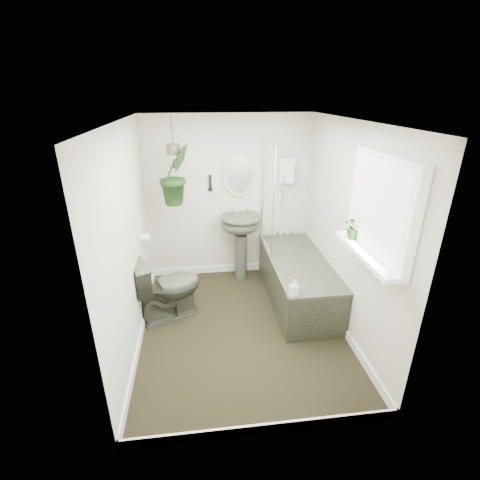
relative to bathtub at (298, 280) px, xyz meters
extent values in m
cube|color=black|center=(-0.80, -0.50, -0.30)|extent=(2.30, 2.80, 0.02)
cube|color=white|center=(-0.80, -0.50, 2.02)|extent=(2.30, 2.80, 0.02)
cube|color=silver|center=(-0.80, 0.91, 0.86)|extent=(2.30, 0.02, 2.30)
cube|color=silver|center=(-0.80, -1.91, 0.86)|extent=(2.30, 0.02, 2.30)
cube|color=silver|center=(-1.96, -0.50, 0.86)|extent=(0.02, 2.80, 2.30)
cube|color=silver|center=(0.36, -0.50, 0.86)|extent=(0.02, 2.80, 2.30)
cube|color=white|center=(-0.80, -0.50, -0.24)|extent=(2.30, 2.80, 0.10)
cube|color=white|center=(0.00, 0.84, 1.26)|extent=(0.20, 0.10, 0.35)
ellipsoid|color=beige|center=(-0.66, 0.87, 1.21)|extent=(0.46, 0.03, 0.62)
cylinder|color=black|center=(-1.06, 0.86, 1.11)|extent=(0.04, 0.04, 0.22)
cylinder|color=white|center=(-1.90, 0.20, 0.61)|extent=(0.11, 0.11, 0.11)
cube|color=white|center=(0.29, -1.20, 1.36)|extent=(0.08, 1.00, 0.90)
cube|color=white|center=(0.22, -1.20, 0.94)|extent=(0.18, 1.00, 0.04)
cube|color=white|center=(0.24, -1.20, 1.36)|extent=(0.01, 0.86, 0.76)
imported|color=#3A3E30|center=(-1.65, -0.16, 0.12)|extent=(0.91, 0.74, 0.81)
imported|color=black|center=(0.24, -0.90, 1.08)|extent=(0.27, 0.26, 0.24)
imported|color=black|center=(-1.50, 0.47, 1.32)|extent=(0.52, 0.51, 0.74)
imported|color=#302625|center=(-0.29, -0.79, 0.38)|extent=(0.10, 0.10, 0.18)
cylinder|color=#46402F|center=(-1.50, 0.47, 1.63)|extent=(0.16, 0.16, 0.12)
camera|label=1|loc=(-1.24, -3.82, 2.26)|focal=26.00mm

